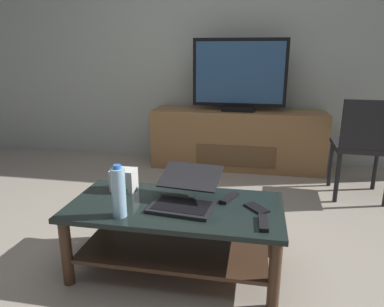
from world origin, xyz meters
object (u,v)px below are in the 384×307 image
(television, at_px, (239,77))
(cell_phone, at_px, (257,208))
(laptop, at_px, (185,194))
(water_bottle_near, at_px, (119,192))
(router_box, at_px, (124,180))
(soundbar_remote, at_px, (229,198))
(media_cabinet, at_px, (237,139))
(dining_chair, at_px, (364,143))
(coffee_table, at_px, (176,225))
(tv_remote, at_px, (263,223))

(television, height_order, cell_phone, television)
(laptop, height_order, water_bottle_near, water_bottle_near)
(router_box, height_order, soundbar_remote, router_box)
(television, xyz_separation_m, laptop, (-0.16, -1.90, -0.51))
(media_cabinet, distance_m, dining_chair, 1.28)
(coffee_table, relative_size, router_box, 8.13)
(laptop, distance_m, router_box, 0.43)
(soundbar_remote, bearing_deg, water_bottle_near, -126.50)
(laptop, bearing_deg, television, 85.05)
(media_cabinet, height_order, tv_remote, media_cabinet)
(coffee_table, distance_m, soundbar_remote, 0.34)
(coffee_table, height_order, dining_chair, dining_chair)
(media_cabinet, xyz_separation_m, soundbar_remote, (0.07, -1.82, 0.10))
(media_cabinet, xyz_separation_m, laptop, (-0.16, -1.92, 0.15))
(coffee_table, xyz_separation_m, laptop, (0.05, 0.02, 0.18))
(tv_remote, bearing_deg, media_cabinet, 94.61)
(router_box, bearing_deg, tv_remote, -20.01)
(laptop, xyz_separation_m, router_box, (-0.41, 0.13, 0.01))
(television, distance_m, dining_chair, 1.34)
(router_box, bearing_deg, television, 72.02)
(cell_phone, height_order, soundbar_remote, soundbar_remote)
(router_box, relative_size, tv_remote, 0.90)
(laptop, relative_size, cell_phone, 3.02)
(tv_remote, bearing_deg, coffee_table, 160.30)
(laptop, distance_m, tv_remote, 0.46)
(laptop, bearing_deg, soundbar_remote, 23.82)
(laptop, distance_m, water_bottle_near, 0.37)
(coffee_table, xyz_separation_m, dining_chair, (1.29, 1.27, 0.22))
(media_cabinet, bearing_deg, dining_chair, -32.34)
(dining_chair, xyz_separation_m, router_box, (-1.64, -1.11, -0.03))
(cell_phone, bearing_deg, dining_chair, 15.78)
(dining_chair, height_order, cell_phone, dining_chair)
(cell_phone, bearing_deg, router_box, 131.27)
(water_bottle_near, height_order, tv_remote, water_bottle_near)
(media_cabinet, distance_m, soundbar_remote, 1.82)
(television, bearing_deg, router_box, -107.98)
(coffee_table, relative_size, dining_chair, 1.37)
(water_bottle_near, xyz_separation_m, tv_remote, (0.72, 0.04, -0.12))
(soundbar_remote, bearing_deg, cell_phone, -8.66)
(cell_phone, bearing_deg, water_bottle_near, 157.85)
(dining_chair, distance_m, soundbar_remote, 1.52)
(cell_phone, distance_m, soundbar_remote, 0.18)
(cell_phone, bearing_deg, coffee_table, 144.11)
(dining_chair, distance_m, tv_remote, 1.63)
(dining_chair, distance_m, router_box, 1.98)
(dining_chair, relative_size, cell_phone, 6.14)
(coffee_table, xyz_separation_m, tv_remote, (0.47, -0.15, 0.13))
(soundbar_remote, bearing_deg, coffee_table, -133.41)
(water_bottle_near, bearing_deg, soundbar_remote, 30.53)
(router_box, relative_size, soundbar_remote, 0.90)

